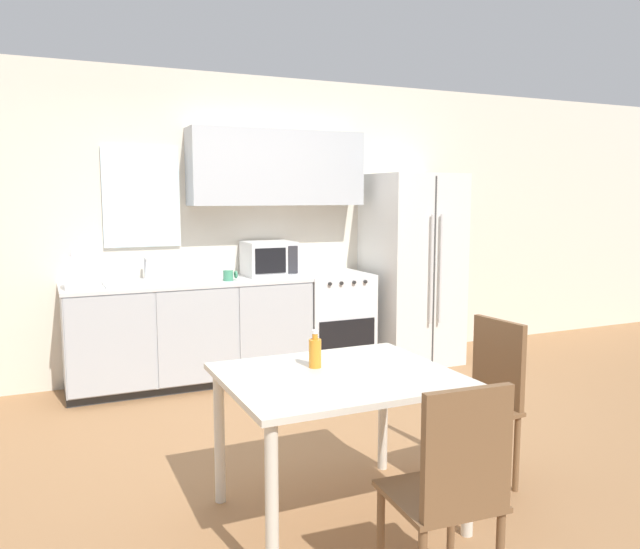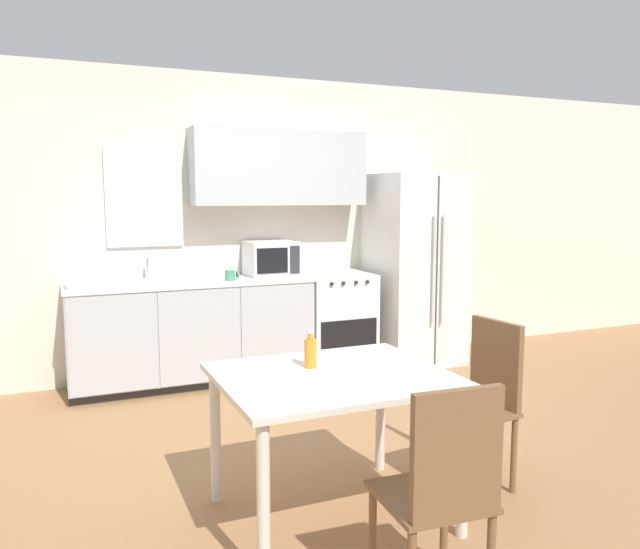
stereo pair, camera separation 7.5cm
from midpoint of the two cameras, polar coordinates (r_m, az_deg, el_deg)
The scene contains 13 objects.
ground_plane at distance 4.22m, azimuth -2.56°, elevation -15.31°, with size 12.00×12.00×0.00m, color #9E7047.
wall_back at distance 5.75m, azimuth -9.07°, elevation 5.24°, with size 12.00×0.38×2.70m.
kitchen_counter at distance 5.48m, azimuth -12.13°, elevation -5.20°, with size 2.06×0.61×0.90m.
oven_range at distance 5.89m, azimuth 0.79°, elevation -4.24°, with size 0.63×0.64×0.90m.
refrigerator at distance 6.14m, azimuth 8.01°, elevation 0.55°, with size 0.79×0.81×1.83m.
kitchen_sink at distance 5.35m, azimuth -15.72°, elevation -0.62°, with size 0.73×0.45×0.20m.
microwave at distance 5.66m, azimuth -5.06°, elevation 1.47°, with size 0.44×0.39×0.31m.
coffee_mug at distance 5.36m, azimuth -8.71°, elevation -0.08°, with size 0.12×0.09×0.09m.
grocery_bag_0 at distance 5.15m, azimuth -21.62°, elevation 0.30°, with size 0.21×0.18×0.32m.
dining_table at distance 3.13m, azimuth 0.94°, elevation -10.80°, with size 1.11×0.93×0.75m.
dining_chair_near at distance 2.53m, azimuth 11.23°, elevation -18.19°, with size 0.42×0.42×0.93m.
dining_chair_side at distance 3.65m, azimuth 14.39°, elevation -10.23°, with size 0.43×0.43×0.93m.
drink_bottle at distance 3.19m, azimuth -1.13°, elevation -7.11°, with size 0.06×0.06×0.19m.
Camera 1 is at (-1.47, -3.61, 1.61)m, focal length 35.00 mm.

